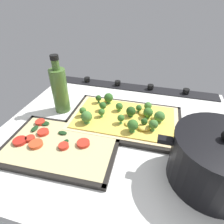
# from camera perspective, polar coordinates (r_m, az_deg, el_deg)

# --- Properties ---
(ground_plane) EXTENTS (0.79, 0.71, 0.03)m
(ground_plane) POSITION_cam_1_polar(r_m,az_deg,el_deg) (0.66, 1.69, -6.07)
(ground_plane) COLOR silver
(stove_control_panel) EXTENTS (0.76, 0.07, 0.03)m
(stove_control_panel) POSITION_cam_1_polar(r_m,az_deg,el_deg) (0.91, 6.58, 7.58)
(stove_control_panel) COLOR black
(stove_control_panel) RESTS_ON ground_plane
(baking_tray_front) EXTENTS (0.40, 0.26, 0.01)m
(baking_tray_front) POSITION_cam_1_polar(r_m,az_deg,el_deg) (0.68, 3.72, -2.53)
(baking_tray_front) COLOR black
(baking_tray_front) RESTS_ON ground_plane
(broccoli_pizza) EXTENTS (0.38, 0.24, 0.06)m
(broccoli_pizza) POSITION_cam_1_polar(r_m,az_deg,el_deg) (0.67, 3.92, -1.46)
(broccoli_pizza) COLOR beige
(broccoli_pizza) RESTS_ON baking_tray_front
(baking_tray_back) EXTENTS (0.35, 0.24, 0.01)m
(baking_tray_back) POSITION_cam_1_polar(r_m,az_deg,el_deg) (0.60, -15.13, -10.03)
(baking_tray_back) COLOR black
(baking_tray_back) RESTS_ON ground_plane
(veggie_pizza_back) EXTENTS (0.32, 0.22, 0.02)m
(veggie_pizza_back) POSITION_cam_1_polar(r_m,az_deg,el_deg) (0.60, -15.94, -9.24)
(veggie_pizza_back) COLOR tan
(veggie_pizza_back) RESTS_ON baking_tray_back
(cooking_pot) EXTENTS (0.28, 0.21, 0.16)m
(cooking_pot) POSITION_cam_1_polar(r_m,az_deg,el_deg) (0.52, 29.02, -12.70)
(cooking_pot) COLOR black
(cooking_pot) RESTS_ON ground_plane
(oil_bottle) EXTENTS (0.06, 0.06, 0.22)m
(oil_bottle) POSITION_cam_1_polar(r_m,az_deg,el_deg) (0.73, -15.58, 6.66)
(oil_bottle) COLOR #476B2D
(oil_bottle) RESTS_ON ground_plane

